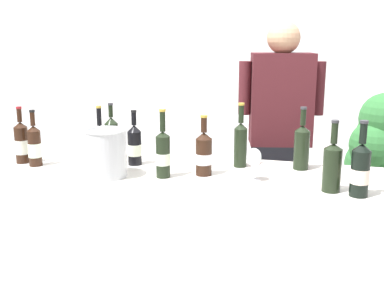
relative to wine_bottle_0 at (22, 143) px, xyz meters
The scene contains 17 objects.
wall_back 2.88m from the wine_bottle_0, 68.72° to the left, with size 8.00×0.10×2.80m, color white.
counter 1.19m from the wine_bottle_0, ahead, with size 2.52×0.68×0.93m, color beige.
wine_bottle_0 is the anchor object (origin of this frame).
wine_bottle_1 1.80m from the wine_bottle_0, ahead, with size 0.08×0.08×0.34m.
wine_bottle_2 0.11m from the wine_bottle_0, 19.53° to the right, with size 0.07×0.07×0.31m.
wine_bottle_3 0.86m from the wine_bottle_0, ahead, with size 0.07×0.07×0.35m.
wine_bottle_5 1.68m from the wine_bottle_0, ahead, with size 0.08×0.08×0.33m.
wine_bottle_6 0.64m from the wine_bottle_0, 11.12° to the left, with size 0.08×0.08×0.31m.
wine_bottle_7 0.46m from the wine_bottle_0, ahead, with size 0.07×0.07×0.33m.
wine_bottle_8 1.23m from the wine_bottle_0, 10.85° to the left, with size 0.07×0.07×0.35m.
wine_bottle_9 0.50m from the wine_bottle_0, 28.91° to the left, with size 0.08×0.08×0.32m.
wine_bottle_10 1.05m from the wine_bottle_0, ahead, with size 0.09×0.09×0.31m.
wine_bottle_11 1.55m from the wine_bottle_0, ahead, with size 0.08×0.08×0.34m.
wine_glass 1.31m from the wine_bottle_0, ahead, with size 0.07×0.07×0.16m.
ice_bucket 0.59m from the wine_bottle_0, 12.24° to the right, with size 0.21×0.21×0.24m.
person_server 1.60m from the wine_bottle_0, 30.05° to the left, with size 0.54×0.31×1.72m.
potted_shrub 2.56m from the wine_bottle_0, 34.84° to the left, with size 0.46×0.48×1.22m.
Camera 1 is at (0.53, -2.27, 1.61)m, focal length 43.11 mm.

